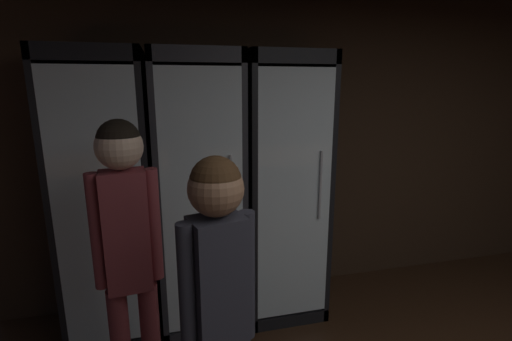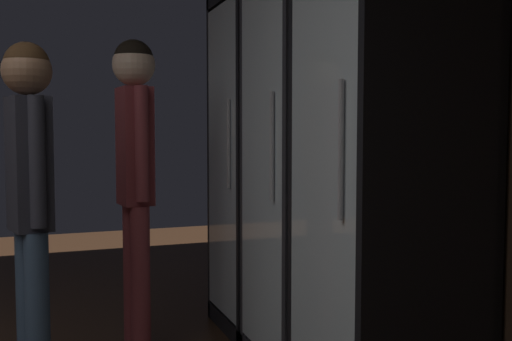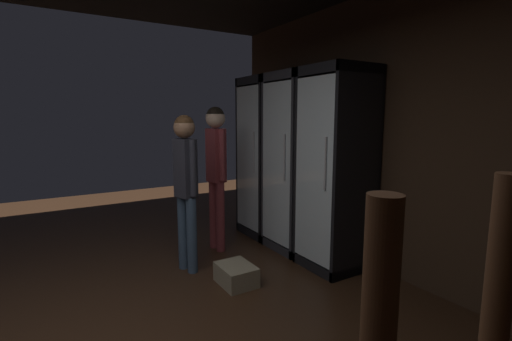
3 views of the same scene
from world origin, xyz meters
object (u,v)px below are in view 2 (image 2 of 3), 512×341
object	(u,v)px
cooler_center	(397,178)
shopper_far	(30,181)
cooler_far_left	(276,163)
cooler_left	(324,169)
shopper_near	(135,157)

from	to	relation	value
cooler_center	shopper_far	size ratio (longest dim) A/B	1.30
cooler_far_left	cooler_left	bearing A→B (deg)	-0.08
cooler_left	shopper_far	world-z (taller)	cooler_left
cooler_left	shopper_far	size ratio (longest dim) A/B	1.30
shopper_near	cooler_center	bearing A→B (deg)	39.50
shopper_near	cooler_far_left	bearing A→B (deg)	103.73
cooler_center	shopper_near	world-z (taller)	cooler_center
cooler_far_left	shopper_near	xyz separation A→B (m)	(0.22, -0.89, 0.06)
cooler_far_left	cooler_left	size ratio (longest dim) A/B	1.00
cooler_far_left	cooler_left	xyz separation A→B (m)	(0.65, -0.00, 0.00)
cooler_far_left	cooler_left	distance (m)	0.65
cooler_far_left	shopper_far	xyz separation A→B (m)	(0.60, -1.41, -0.02)
cooler_far_left	cooler_center	world-z (taller)	same
cooler_far_left	shopper_far	distance (m)	1.53
cooler_left	cooler_center	size ratio (longest dim) A/B	1.00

